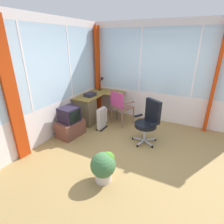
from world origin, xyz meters
TOP-DOWN VIEW (x-y plane):
  - ground at (0.00, 0.00)m, footprint 4.90×5.33m
  - north_window_panel at (-0.00, 2.20)m, footprint 3.90×0.07m
  - east_window_panel at (1.98, -0.00)m, footprint 0.07×4.33m
  - curtain_north_left at (-1.07, 2.12)m, footprint 0.25×0.09m
  - curtain_corner at (1.85, 2.07)m, footprint 0.25×0.10m
  - curtain_east_far at (1.90, -1.19)m, footprint 0.24×0.08m
  - desk at (0.85, 1.84)m, footprint 1.40×1.03m
  - desk_lamp at (1.76, 1.87)m, footprint 0.22×0.19m
  - tv_remote at (1.68, 1.37)m, footprint 0.05×0.15m
  - paper_tray at (0.99, 1.82)m, footprint 0.33×0.26m
  - wooden_armchair at (1.14, 0.98)m, footprint 0.63×0.63m
  - office_chair at (0.64, 0.02)m, footprint 0.60×0.61m
  - tv_on_stand at (0.04, 1.80)m, footprint 0.69×0.51m
  - space_heater at (0.73, 1.29)m, footprint 0.39×0.18m
  - potted_plant at (-0.91, 0.32)m, footprint 0.43×0.43m

SIDE VIEW (x-z plane):
  - ground at x=0.00m, z-range -0.06..0.00m
  - space_heater at x=0.73m, z-range 0.00..0.59m
  - potted_plant at x=-0.91m, z-range 0.03..0.57m
  - tv_on_stand at x=0.04m, z-range -0.04..0.71m
  - desk at x=0.85m, z-range 0.04..0.81m
  - office_chair at x=0.64m, z-range 0.06..1.07m
  - wooden_armchair at x=1.14m, z-range 0.14..1.12m
  - tv_remote at x=1.68m, z-range 0.77..0.79m
  - paper_tray at x=0.99m, z-range 0.77..0.86m
  - desk_lamp at x=1.76m, z-range 0.83..1.25m
  - curtain_north_left at x=-1.07m, z-range 0.00..2.63m
  - curtain_corner at x=1.85m, z-range 0.00..2.63m
  - curtain_east_far at x=1.90m, z-range 0.00..2.63m
  - east_window_panel at x=1.98m, z-range 0.00..2.73m
  - north_window_panel at x=0.00m, z-range 0.00..2.73m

